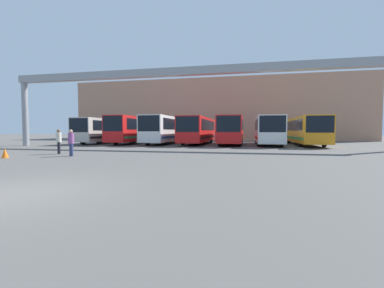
{
  "coord_description": "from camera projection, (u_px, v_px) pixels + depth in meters",
  "views": [
    {
      "loc": [
        5.74,
        -5.37,
        1.61
      ],
      "look_at": [
        0.49,
        19.16,
        0.3
      ],
      "focal_mm": 24.0,
      "sensor_mm": 36.0,
      "label": 1
    }
  ],
  "objects": [
    {
      "name": "ground_plane",
      "position": [
        16.0,
        194.0,
        6.53
      ],
      "size": [
        200.0,
        200.0,
        0.0
      ],
      "primitive_type": "plane",
      "color": "#514F4C"
    },
    {
      "name": "building_backdrop",
      "position": [
        216.0,
        111.0,
        48.52
      ],
      "size": [
        50.34,
        12.0,
        10.49
      ],
      "color": "tan",
      "rests_on": "ground"
    },
    {
      "name": "overhead_gantry",
      "position": [
        183.0,
        80.0,
        23.44
      ],
      "size": [
        35.25,
        0.8,
        7.35
      ],
      "color": "gray",
      "rests_on": "ground"
    },
    {
      "name": "bus_slot_0",
      "position": [
        105.0,
        129.0,
        32.74
      ],
      "size": [
        2.5,
        10.44,
        3.06
      ],
      "color": "beige",
      "rests_on": "ground"
    },
    {
      "name": "bus_slot_1",
      "position": [
        136.0,
        128.0,
        32.51
      ],
      "size": [
        2.43,
        11.7,
        3.27
      ],
      "color": "red",
      "rests_on": "ground"
    },
    {
      "name": "bus_slot_2",
      "position": [
        166.0,
        128.0,
        31.57
      ],
      "size": [
        2.57,
        11.49,
        3.27
      ],
      "color": "silver",
      "rests_on": "ground"
    },
    {
      "name": "bus_slot_3",
      "position": [
        198.0,
        129.0,
        31.04
      ],
      "size": [
        2.55,
        12.11,
        3.12
      ],
      "color": "red",
      "rests_on": "ground"
    },
    {
      "name": "bus_slot_4",
      "position": [
        232.0,
        129.0,
        29.68
      ],
      "size": [
        2.51,
        11.06,
        3.13
      ],
      "color": "red",
      "rests_on": "ground"
    },
    {
      "name": "bus_slot_5",
      "position": [
        268.0,
        129.0,
        28.77
      ],
      "size": [
        2.59,
        10.91,
        3.1
      ],
      "color": "silver",
      "rests_on": "ground"
    },
    {
      "name": "bus_slot_6",
      "position": [
        305.0,
        129.0,
        28.61
      ],
      "size": [
        2.57,
        12.3,
        3.04
      ],
      "color": "orange",
      "rests_on": "ground"
    },
    {
      "name": "pedestrian_near_center",
      "position": [
        71.0,
        142.0,
        16.14
      ],
      "size": [
        0.35,
        0.35,
        1.68
      ],
      "rotation": [
        0.0,
        0.0,
        5.65
      ],
      "color": "navy",
      "rests_on": "ground"
    },
    {
      "name": "pedestrian_mid_left",
      "position": [
        59.0,
        141.0,
        17.66
      ],
      "size": [
        0.35,
        0.35,
        1.71
      ],
      "rotation": [
        0.0,
        0.0,
        2.24
      ],
      "color": "black",
      "rests_on": "ground"
    },
    {
      "name": "traffic_cone",
      "position": [
        5.0,
        153.0,
        15.13
      ],
      "size": [
        0.38,
        0.38,
        0.57
      ],
      "color": "orange",
      "rests_on": "ground"
    }
  ]
}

